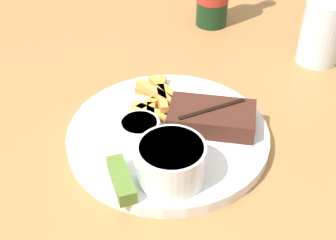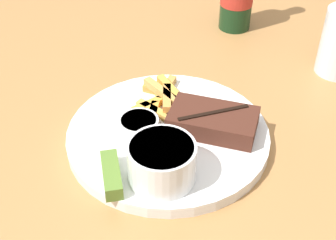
# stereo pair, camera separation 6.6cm
# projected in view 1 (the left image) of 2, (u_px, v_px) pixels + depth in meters

# --- Properties ---
(dining_table) EXTENTS (1.39, 1.44, 0.75)m
(dining_table) POSITION_uv_depth(u_px,v_px,m) (168.00, 171.00, 0.72)
(dining_table) COLOR #A87542
(dining_table) RESTS_ON ground_plane
(dinner_plate) EXTENTS (0.29, 0.29, 0.02)m
(dinner_plate) POSITION_uv_depth(u_px,v_px,m) (168.00, 135.00, 0.68)
(dinner_plate) COLOR white
(dinner_plate) RESTS_ON dining_table
(steak_portion) EXTENTS (0.14, 0.10, 0.03)m
(steak_portion) POSITION_uv_depth(u_px,v_px,m) (212.00, 117.00, 0.67)
(steak_portion) COLOR #472319
(steak_portion) RESTS_ON dinner_plate
(fries_pile) EXTENTS (0.09, 0.12, 0.02)m
(fries_pile) POSITION_uv_depth(u_px,v_px,m) (159.00, 99.00, 0.72)
(fries_pile) COLOR orange
(fries_pile) RESTS_ON dinner_plate
(coleslaw_cup) EXTENTS (0.09, 0.09, 0.05)m
(coleslaw_cup) POSITION_uv_depth(u_px,v_px,m) (171.00, 160.00, 0.58)
(coleslaw_cup) COLOR white
(coleslaw_cup) RESTS_ON dinner_plate
(dipping_sauce_cup) EXTENTS (0.06, 0.06, 0.03)m
(dipping_sauce_cup) POSITION_uv_depth(u_px,v_px,m) (140.00, 128.00, 0.65)
(dipping_sauce_cup) COLOR silver
(dipping_sauce_cup) RESTS_ON dinner_plate
(pickle_spear) EXTENTS (0.07, 0.07, 0.02)m
(pickle_spear) POSITION_uv_depth(u_px,v_px,m) (121.00, 179.00, 0.58)
(pickle_spear) COLOR #567A2D
(pickle_spear) RESTS_ON dinner_plate
(fork_utensil) EXTENTS (0.12, 0.07, 0.00)m
(fork_utensil) POSITION_uv_depth(u_px,v_px,m) (138.00, 104.00, 0.72)
(fork_utensil) COLOR #B7B7BC
(fork_utensil) RESTS_ON dinner_plate
(drinking_glass) EXTENTS (0.07, 0.07, 0.12)m
(drinking_glass) POSITION_uv_depth(u_px,v_px,m) (322.00, 32.00, 0.82)
(drinking_glass) COLOR silver
(drinking_glass) RESTS_ON dining_table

